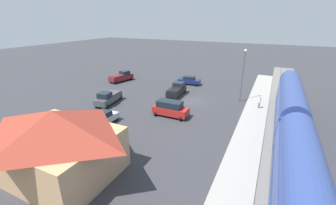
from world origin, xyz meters
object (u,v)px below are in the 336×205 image
object	(u,v)px
pickup_maroon	(121,77)
passenger_train	(301,205)
pedestrian_on_platform	(259,102)
sedan_navy	(189,80)
sedan_silver	(102,118)
suv_red	(170,108)
station_building	(57,142)
pickup_black	(177,90)
light_pole_near_platform	(243,70)
pickup_charcoal	(108,98)

from	to	relation	value
pickup_maroon	passenger_train	bearing A→B (deg)	141.32
pedestrian_on_platform	sedan_navy	distance (m)	16.44
sedan_silver	suv_red	distance (m)	9.09
passenger_train	sedan_navy	bearing A→B (deg)	-58.92
passenger_train	station_building	bearing A→B (deg)	4.74
pickup_black	sedan_navy	bearing A→B (deg)	-86.22
passenger_train	station_building	size ratio (longest dim) A/B	5.34
pickup_maroon	pedestrian_on_platform	bearing A→B (deg)	171.41
pickup_maroon	sedan_navy	size ratio (longest dim) A/B	1.24
station_building	sedan_silver	world-z (taller)	station_building
passenger_train	light_pole_near_platform	bearing A→B (deg)	-74.05
sedan_silver	light_pole_near_platform	world-z (taller)	light_pole_near_platform
pickup_maroon	sedan_silver	xyz separation A→B (m)	(-10.69, 18.22, -0.15)
pedestrian_on_platform	sedan_silver	size ratio (longest dim) A/B	0.38
pickup_charcoal	passenger_train	bearing A→B (deg)	151.94
sedan_navy	station_building	bearing A→B (deg)	89.71
station_building	sedan_navy	size ratio (longest dim) A/B	2.21
sedan_navy	suv_red	distance (m)	16.40
pickup_black	suv_red	distance (m)	9.03
pickup_charcoal	light_pole_near_platform	bearing A→B (deg)	-151.38
pickup_maroon	sedan_navy	world-z (taller)	pickup_maroon
passenger_train	station_building	xyz separation A→B (m)	(18.00, 1.49, 0.22)
pickup_charcoal	suv_red	xyz separation A→B (m)	(-10.92, 0.05, 0.12)
pickup_maroon	suv_red	size ratio (longest dim) A/B	1.16
passenger_train	pedestrian_on_platform	size ratio (longest dim) A/B	31.83
station_building	sedan_silver	size ratio (longest dim) A/B	2.24
suv_red	light_pole_near_platform	distance (m)	13.50
light_pole_near_platform	sedan_navy	bearing A→B (deg)	-27.78
station_building	pickup_charcoal	size ratio (longest dim) A/B	1.81
passenger_train	pickup_black	world-z (taller)	passenger_train
light_pole_near_platform	passenger_train	bearing A→B (deg)	105.95
passenger_train	sedan_navy	xyz separation A→B (m)	(17.84, -29.60, -1.98)
pickup_black	light_pole_near_platform	xyz separation A→B (m)	(-10.55, -1.66, 4.22)
pedestrian_on_platform	sedan_navy	bearing A→B (deg)	-30.48
sedan_navy	pickup_black	world-z (taller)	pickup_black
pickup_black	pickup_maroon	bearing A→B (deg)	-13.18
sedan_navy	light_pole_near_platform	bearing A→B (deg)	152.22
pickup_charcoal	suv_red	size ratio (longest dim) A/B	1.15
pickup_maroon	pickup_charcoal	bearing A→B (deg)	118.19
sedan_navy	sedan_silver	bearing A→B (deg)	81.46
light_pole_near_platform	station_building	bearing A→B (deg)	66.10
passenger_train	sedan_navy	size ratio (longest dim) A/B	11.80
pedestrian_on_platform	suv_red	distance (m)	13.35
pickup_charcoal	pickup_maroon	bearing A→B (deg)	-61.81
station_building	suv_red	size ratio (longest dim) A/B	2.07
suv_red	light_pole_near_platform	bearing A→B (deg)	-127.16
station_building	pickup_black	xyz separation A→B (m)	(-0.65, -23.62, -2.05)
pickup_maroon	light_pole_near_platform	distance (m)	25.50
station_building	pickup_charcoal	distance (m)	16.96
pickup_charcoal	sedan_navy	bearing A→B (deg)	-115.50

